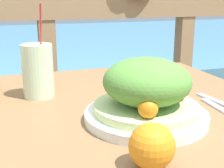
# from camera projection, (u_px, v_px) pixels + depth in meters

# --- Properties ---
(patio_table) EXTENTS (1.00, 0.80, 0.72)m
(patio_table) POSITION_uv_depth(u_px,v_px,m) (84.00, 146.00, 0.79)
(patio_table) COLOR olive
(patio_table) RESTS_ON ground_plane
(railing_fence) EXTENTS (2.80, 0.08, 0.97)m
(railing_fence) POSITION_uv_depth(u_px,v_px,m) (48.00, 67.00, 1.39)
(railing_fence) COLOR #937551
(railing_fence) RESTS_ON ground_plane
(sea_backdrop) EXTENTS (12.00, 4.00, 0.46)m
(sea_backdrop) POSITION_uv_depth(u_px,v_px,m) (24.00, 59.00, 3.79)
(sea_backdrop) COLOR teal
(sea_backdrop) RESTS_ON ground_plane
(salad_plate) EXTENTS (0.27, 0.27, 0.14)m
(salad_plate) POSITION_uv_depth(u_px,v_px,m) (147.00, 94.00, 0.67)
(salad_plate) COLOR white
(salad_plate) RESTS_ON patio_table
(drink_glass) EXTENTS (0.08, 0.08, 0.25)m
(drink_glass) POSITION_uv_depth(u_px,v_px,m) (38.00, 71.00, 0.83)
(drink_glass) COLOR beige
(drink_glass) RESTS_ON patio_table
(fork) EXTENTS (0.03, 0.18, 0.00)m
(fork) POSITION_uv_depth(u_px,v_px,m) (223.00, 111.00, 0.74)
(fork) COLOR silver
(fork) RESTS_ON patio_table
(knife) EXTENTS (0.04, 0.18, 0.00)m
(knife) POSITION_uv_depth(u_px,v_px,m) (223.00, 104.00, 0.78)
(knife) COLOR silver
(knife) RESTS_ON patio_table
(orange_near_glass) EXTENTS (0.08, 0.08, 0.08)m
(orange_near_glass) POSITION_uv_depth(u_px,v_px,m) (152.00, 146.00, 0.49)
(orange_near_glass) COLOR orange
(orange_near_glass) RESTS_ON patio_table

